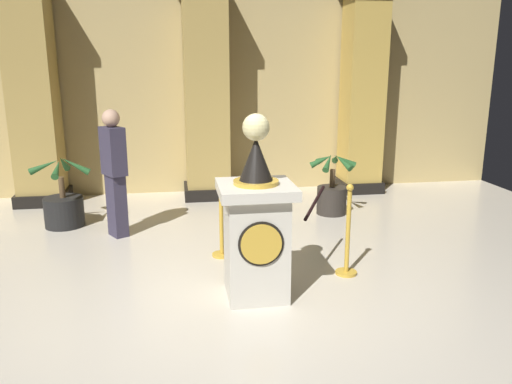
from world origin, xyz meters
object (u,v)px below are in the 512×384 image
object	(u,v)px
stanchion_far	(221,229)
potted_palm_right	(332,193)
pedestal_clock	(256,227)
stanchion_near	(347,243)
bystander_guest	(114,170)
potted_palm_left	(64,206)

from	to	relation	value
stanchion_far	potted_palm_right	size ratio (longest dim) A/B	0.99
stanchion_far	potted_palm_right	bearing A→B (deg)	39.59
pedestal_clock	stanchion_near	distance (m)	1.20
pedestal_clock	bystander_guest	distance (m)	2.65
stanchion_near	potted_palm_right	xyz separation A→B (m)	(0.54, 2.31, -0.02)
potted_palm_left	potted_palm_right	bearing A→B (deg)	0.02
pedestal_clock	bystander_guest	world-z (taller)	pedestal_clock
pedestal_clock	potted_palm_left	size ratio (longest dim) A/B	1.75
stanchion_near	stanchion_far	xyz separation A→B (m)	(-1.32, 0.77, -0.02)
stanchion_near	potted_palm_left	bearing A→B (deg)	146.21
pedestal_clock	bystander_guest	bearing A→B (deg)	126.35
potted_palm_left	pedestal_clock	bearing A→B (deg)	-48.50
potted_palm_right	bystander_guest	xyz separation A→B (m)	(-3.19, -0.56, 0.58)
pedestal_clock	bystander_guest	size ratio (longest dim) A/B	1.07
potted_palm_right	bystander_guest	size ratio (longest dim) A/B	0.58
stanchion_far	potted_palm_left	world-z (taller)	potted_palm_left
stanchion_near	stanchion_far	distance (m)	1.53
stanchion_near	pedestal_clock	bearing A→B (deg)	-161.02
pedestal_clock	potted_palm_right	size ratio (longest dim) A/B	1.83
pedestal_clock	potted_palm_right	xyz separation A→B (m)	(1.62, 2.68, -0.38)
stanchion_far	bystander_guest	bearing A→B (deg)	143.35
pedestal_clock	bystander_guest	xyz separation A→B (m)	(-1.56, 2.13, 0.19)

